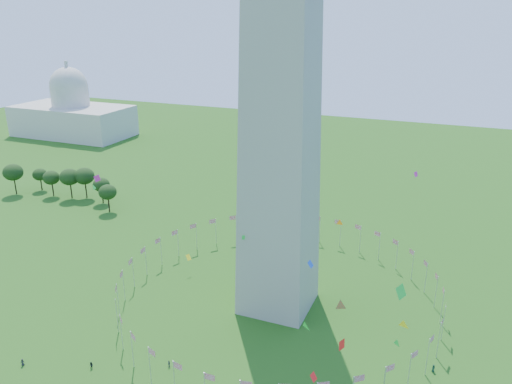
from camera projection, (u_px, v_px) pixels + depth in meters
flag_ring at (278, 289)px, 127.67m from camera, size 80.24×80.24×9.00m
capitol_building at (70, 98)px, 298.81m from camera, size 70.00×35.00×46.00m
kites_aloft at (294, 291)px, 97.25m from camera, size 98.22×73.29×38.48m
tree_line_west at (65, 185)px, 200.72m from camera, size 55.77×16.11×12.53m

